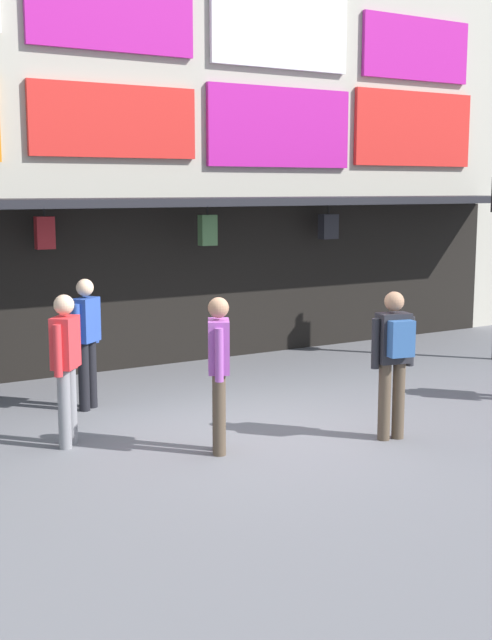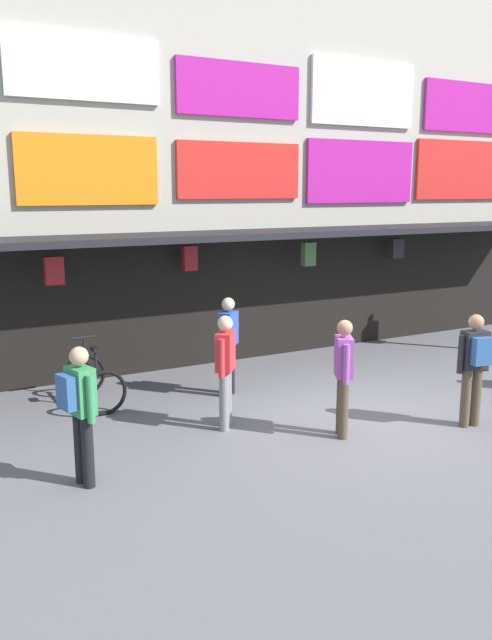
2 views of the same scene
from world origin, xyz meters
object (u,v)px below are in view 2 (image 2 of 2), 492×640
Objects in this scene: bicycle_parked at (94,382)px; pedestrian_in_red at (343,372)px; pedestrian_in_black at (80,406)px; pedestrian_in_blue at (228,341)px; pedestrian_in_white at (225,366)px; pedestrian_in_yellow at (474,362)px.

pedestrian_in_red reaches higher than bicycle_parked.
pedestrian_in_black is 1.00× the size of pedestrian_in_blue.
pedestrian_in_white is at bearing 20.41° from pedestrian_in_black.
pedestrian_in_white is at bearing -53.64° from bicycle_parked.
pedestrian_in_red is at bearing -47.40° from bicycle_parked.
pedestrian_in_blue is (0.73, 1.37, 0.00)m from pedestrian_in_white.
pedestrian_in_white is (2.30, 0.86, -0.04)m from pedestrian_in_black.
pedestrian_in_black is at bearing 177.00° from pedestrian_in_red.
pedestrian_in_black is 1.00× the size of pedestrian_in_red.
pedestrian_in_black and pedestrian_in_white have the same top height.
pedestrian_in_black is at bearing 171.94° from pedestrian_in_yellow.
pedestrian_in_white is at bearing 141.52° from pedestrian_in_red.
pedestrian_in_red and pedestrian_in_yellow have the same top height.
bicycle_parked is 0.70× the size of pedestrian_in_red.
pedestrian_in_black is (-0.88, -2.78, 0.59)m from bicycle_parked.
pedestrian_in_white reaches higher than bicycle_parked.
pedestrian_in_yellow is (1.90, -0.59, 0.04)m from pedestrian_in_red.
pedestrian_in_red and pedestrian_in_blue have the same top height.
pedestrian_in_yellow is (3.21, -1.64, 0.04)m from pedestrian_in_white.
pedestrian_in_black and pedestrian_in_red have the same top height.
pedestrian_in_yellow is at bearing -50.50° from pedestrian_in_blue.
pedestrian_in_blue reaches higher than bicycle_parked.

